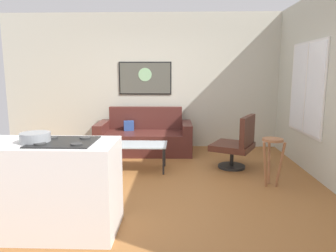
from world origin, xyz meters
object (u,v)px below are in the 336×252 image
Objects in this scene: couch at (145,138)px; coffee_table at (140,146)px; bar_stool at (272,151)px; mixing_bowl at (35,138)px; armchair at (237,144)px; wall_painting at (145,78)px.

couch is 1.17m from coffee_table.
bar_stool is at bearing -42.57° from couch.
coffee_table is 3.07× the size of mixing_bowl.
armchair is at bearing 42.82° from mixing_bowl.
bar_stool is 0.62× the size of wall_painting.
bar_stool reaches higher than coffee_table.
armchair is at bearing -31.89° from couch.
wall_painting is (-1.68, 1.56, 1.04)m from armchair.
coffee_table is 1.28× the size of bar_stool.
couch is 1.94m from armchair.
mixing_bowl is (-2.69, -1.38, 0.46)m from bar_stool.
couch reaches higher than coffee_table.
armchair is 1.31× the size of bar_stool.
armchair is 2.51m from wall_painting.
armchair is 0.87m from bar_stool.
wall_painting is at bearing 93.34° from couch.
coffee_table is at bearing -87.30° from wall_painting.
coffee_table is 0.79× the size of wall_painting.
couch is at bearing -86.66° from wall_painting.
mixing_bowl reaches higher than bar_stool.
couch reaches higher than bar_stool.
coffee_table is (0.05, -1.16, 0.11)m from couch.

